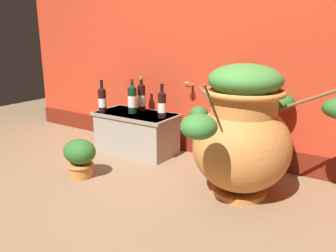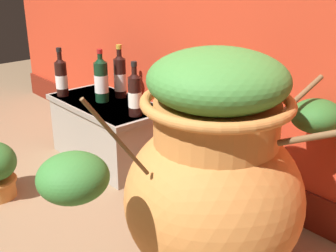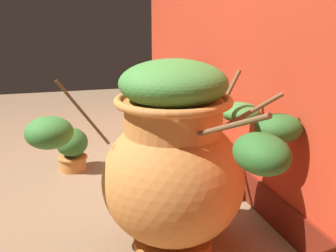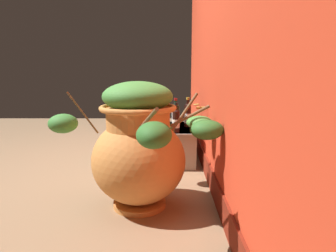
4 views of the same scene
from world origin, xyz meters
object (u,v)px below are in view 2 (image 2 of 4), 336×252
Objects in this scene: wine_bottle_middle at (120,76)px; wine_bottle_back at (135,94)px; wine_bottle_right at (61,76)px; terracotta_urn at (216,173)px; wine_bottle_left at (101,79)px.

wine_bottle_middle is 0.34m from wine_bottle_back.
terracotta_urn is at bearing -6.13° from wine_bottle_right.
wine_bottle_right is (-0.25, -0.12, -0.01)m from wine_bottle_left.
wine_bottle_back is at bearing -0.52° from wine_bottle_left.
wine_bottle_middle reaches higher than wine_bottle_back.
wine_bottle_middle is (0.00, 0.13, -0.00)m from wine_bottle_left.
wine_bottle_left is at bearing 25.60° from wine_bottle_right.
wine_bottle_left is 0.32m from wine_bottle_back.
wine_bottle_back is (0.31, -0.13, -0.01)m from wine_bottle_middle.
wine_bottle_middle is (-1.13, 0.40, 0.06)m from terracotta_urn.
terracotta_urn is at bearing -13.25° from wine_bottle_left.
wine_bottle_right is at bearing -168.43° from wine_bottle_back.
terracotta_urn is 1.20m from wine_bottle_middle.
wine_bottle_back is (0.32, -0.00, -0.01)m from wine_bottle_left.
terracotta_urn is 0.86m from wine_bottle_back.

